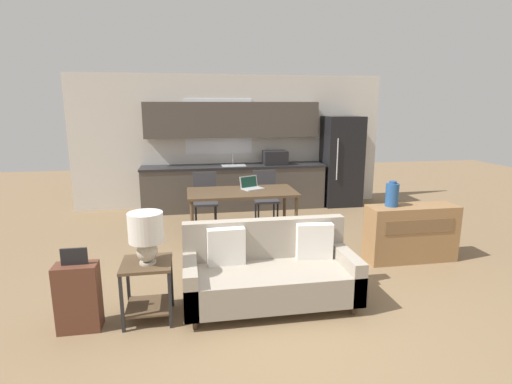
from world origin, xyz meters
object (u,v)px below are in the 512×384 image
at_px(vase, 392,194).
at_px(suitcase, 78,297).
at_px(credenza, 411,233).
at_px(dining_chair_far_right, 266,195).
at_px(laptop, 251,186).
at_px(refrigerator, 341,161).
at_px(side_table, 148,281).
at_px(couch, 269,272).
at_px(dining_chair_far_left, 205,197).
at_px(dining_table, 242,195).
at_px(table_lamp, 146,233).

relative_size(vase, suitcase, 0.42).
bearing_deg(credenza, dining_chair_far_right, 127.72).
bearing_deg(laptop, vase, -64.07).
relative_size(refrigerator, side_table, 3.13).
bearing_deg(couch, credenza, 21.43).
bearing_deg(refrigerator, dining_chair_far_right, -149.78).
xyz_separation_m(vase, dining_chair_far_left, (-2.39, 2.03, -0.41)).
relative_size(credenza, laptop, 3.09).
relative_size(side_table, credenza, 0.49).
xyz_separation_m(credenza, suitcase, (-4.03, -1.07, -0.05)).
bearing_deg(side_table, refrigerator, 48.61).
bearing_deg(dining_chair_far_right, dining_chair_far_left, -177.86).
bearing_deg(credenza, dining_chair_far_left, 142.44).
bearing_deg(side_table, dining_chair_far_right, 59.53).
bearing_deg(dining_chair_far_left, suitcase, -111.31).
distance_m(vase, suitcase, 3.94).
height_order(dining_chair_far_right, dining_chair_far_left, same).
relative_size(dining_chair_far_left, suitcase, 1.16).
relative_size(dining_table, vase, 4.94).
relative_size(table_lamp, vase, 1.49).
height_order(side_table, suitcase, suitcase).
bearing_deg(dining_chair_far_left, refrigerator, 22.24).
relative_size(side_table, suitcase, 0.73).
relative_size(vase, laptop, 0.86).
distance_m(dining_chair_far_right, suitcase, 3.98).
height_order(side_table, credenza, credenza).
relative_size(couch, laptop, 4.54).
relative_size(dining_chair_far_right, suitcase, 1.16).
height_order(side_table, dining_chair_far_right, dining_chair_far_right).
bearing_deg(vase, dining_table, 146.18).
height_order(refrigerator, suitcase, refrigerator).
height_order(table_lamp, dining_chair_far_right, table_lamp).
height_order(side_table, vase, vase).
relative_size(refrigerator, dining_table, 1.10).
bearing_deg(table_lamp, suitcase, -173.90).
height_order(refrigerator, side_table, refrigerator).
bearing_deg(credenza, couch, -158.57).
distance_m(dining_chair_far_right, dining_chair_far_left, 1.08).
distance_m(side_table, credenza, 3.54).
xyz_separation_m(dining_table, credenza, (2.15, -1.28, -0.33)).
height_order(refrigerator, credenza, refrigerator).
height_order(couch, side_table, couch).
xyz_separation_m(vase, dining_chair_far_right, (-1.31, 2.04, -0.41)).
relative_size(table_lamp, credenza, 0.42).
bearing_deg(couch, suitcase, -173.17).
height_order(refrigerator, table_lamp, refrigerator).
bearing_deg(dining_chair_far_left, side_table, -101.38).
bearing_deg(dining_chair_far_right, couch, -99.07).
height_order(table_lamp, vase, vase).
bearing_deg(vase, laptop, 140.37).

